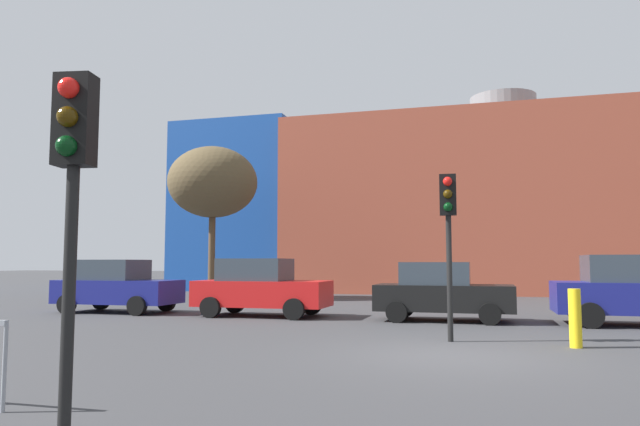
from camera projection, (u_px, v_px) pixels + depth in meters
ground_plane at (454, 356)px, 10.59m from camera, size 200.00×200.00×0.00m
building_backdrop at (506, 207)px, 35.75m from camera, size 40.14×12.98×12.02m
parked_car_0 at (117, 286)px, 19.90m from camera, size 4.15×2.03×1.80m
parked_car_1 at (261, 287)px, 18.49m from camera, size 4.21×2.07×1.83m
parked_car_2 at (442, 292)px, 16.98m from camera, size 3.95×1.94×1.71m
parked_car_3 at (637, 291)px, 15.61m from camera, size 4.39×2.15×1.90m
traffic_light_near_left at (72, 168)px, 5.56m from camera, size 0.40×0.39×3.51m
traffic_light_island at (448, 218)px, 12.68m from camera, size 0.37×0.37×3.63m
bare_tree_1 at (213, 183)px, 27.99m from camera, size 4.29×4.29×7.29m
bollard_yellow_0 at (575, 318)px, 11.61m from camera, size 0.24×0.24×1.17m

